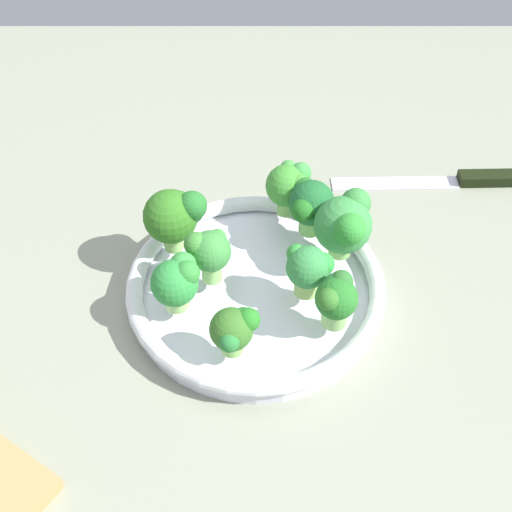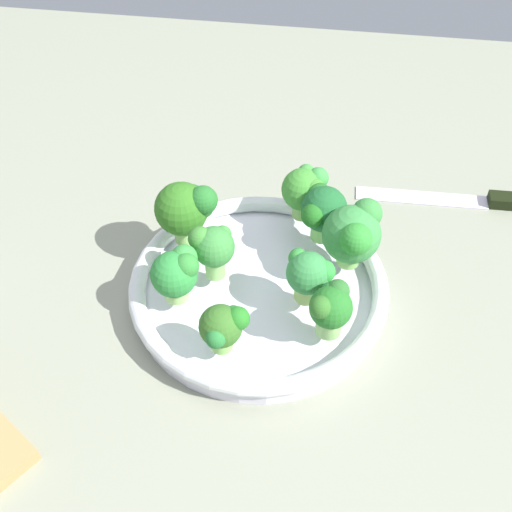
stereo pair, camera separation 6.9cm
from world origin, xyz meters
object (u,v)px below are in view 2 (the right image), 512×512
object	(u,v)px
bowl	(256,285)
broccoli_floret_1	(309,274)
broccoli_floret_3	(177,272)
knife	(489,201)
broccoli_floret_2	(305,189)
broccoli_floret_7	(353,234)
broccoli_floret_0	(212,247)
broccoli_floret_5	(323,209)
broccoli_floret_4	(331,306)
broccoli_floret_8	(223,327)
broccoli_floret_6	(186,208)

from	to	relation	value
bowl	broccoli_floret_1	distance (cm)	8.09
broccoli_floret_3	knife	size ratio (longest dim) A/B	0.23
broccoli_floret_2	broccoli_floret_7	world-z (taller)	broccoli_floret_7
broccoli_floret_1	broccoli_floret_2	size ratio (longest dim) A/B	0.92
broccoli_floret_0	broccoli_floret_1	size ratio (longest dim) A/B	1.09
broccoli_floret_5	bowl	bearing A→B (deg)	-131.97
broccoli_floret_2	broccoli_floret_3	distance (cm)	18.76
broccoli_floret_1	broccoli_floret_5	bearing A→B (deg)	85.85
broccoli_floret_4	broccoli_floret_5	distance (cm)	13.66
broccoli_floret_2	broccoli_floret_8	xyz separation A→B (cm)	(-6.00, -20.43, -0.93)
broccoli_floret_6	knife	bearing A→B (deg)	23.00
broccoli_floret_2	broccoli_floret_4	world-z (taller)	broccoli_floret_2
broccoli_floret_4	broccoli_floret_1	bearing A→B (deg)	121.35
broccoli_floret_2	broccoli_floret_4	xyz separation A→B (cm)	(4.06, -16.76, -0.48)
bowl	broccoli_floret_3	xyz separation A→B (cm)	(-7.64, -4.05, 5.22)
broccoli_floret_0	knife	size ratio (longest dim) A/B	0.25
broccoli_floret_3	broccoli_floret_6	bearing A→B (deg)	95.73
broccoli_floret_4	broccoli_floret_7	world-z (taller)	broccoli_floret_7
broccoli_floret_8	broccoli_floret_0	bearing A→B (deg)	106.76
broccoli_floret_1	broccoli_floret_6	world-z (taller)	broccoli_floret_6
bowl	broccoli_floret_6	world-z (taller)	broccoli_floret_6
broccoli_floret_0	broccoli_floret_2	world-z (taller)	same
broccoli_floret_8	broccoli_floret_3	bearing A→B (deg)	134.83
broccoli_floret_4	broccoli_floret_5	size ratio (longest dim) A/B	0.86
bowl	broccoli_floret_8	world-z (taller)	broccoli_floret_8
broccoli_floret_0	broccoli_floret_7	distance (cm)	15.15
broccoli_floret_2	broccoli_floret_3	xyz separation A→B (cm)	(-11.89, -14.50, -0.54)
broccoli_floret_5	broccoli_floret_7	bearing A→B (deg)	-47.58
broccoli_floret_1	broccoli_floret_4	distance (cm)	4.78
broccoli_floret_4	knife	size ratio (longest dim) A/B	0.22
broccoli_floret_2	broccoli_floret_5	size ratio (longest dim) A/B	0.96
broccoli_floret_1	broccoli_floret_2	distance (cm)	12.78
broccoli_floret_3	broccoli_floret_6	distance (cm)	8.71
broccoli_floret_1	broccoli_floret_3	bearing A→B (deg)	-172.25
broccoli_floret_7	broccoli_floret_8	bearing A→B (deg)	-131.41
bowl	broccoli_floret_3	bearing A→B (deg)	-152.08
broccoli_floret_3	broccoli_floret_5	size ratio (longest dim) A/B	0.89
broccoli_floret_5	knife	xyz separation A→B (cm)	(21.07, 12.62, -6.96)
broccoli_floret_8	broccoli_floret_5	bearing A→B (deg)	64.39
broccoli_floret_1	broccoli_floret_6	distance (cm)	15.88
broccoli_floret_0	broccoli_floret_8	xyz separation A→B (cm)	(2.89, -9.58, -0.95)
bowl	broccoli_floret_8	distance (cm)	11.22
bowl	broccoli_floret_6	bearing A→B (deg)	151.93
broccoli_floret_6	broccoli_floret_8	size ratio (longest dim) A/B	1.44
broccoli_floret_5	broccoli_floret_4	bearing A→B (deg)	-82.41
broccoli_floret_2	knife	distance (cm)	26.08
broccoli_floret_1	knife	distance (cm)	31.63
broccoli_floret_2	broccoli_floret_5	bearing A→B (deg)	-55.01
broccoli_floret_5	broccoli_floret_3	bearing A→B (deg)	-141.43
broccoli_floret_8	knife	distance (cm)	42.26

